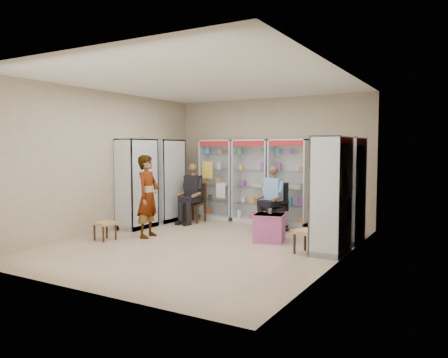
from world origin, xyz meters
The scene contains 18 objects.
floor centered at (0.00, 0.00, 0.00)m, with size 6.00×6.00×0.00m, color tan.
room_shell centered at (0.00, 0.00, 1.97)m, with size 5.02×6.02×3.01m.
cabinet_back_left centered at (-1.30, 2.73, 1.00)m, with size 0.90×0.50×2.00m, color #A1A2A8.
cabinet_back_mid centered at (-0.35, 2.73, 1.00)m, with size 0.90×0.50×2.00m, color #AAABB1.
cabinet_back_right centered at (0.60, 2.73, 1.00)m, with size 0.90×0.50×2.00m, color silver.
cabinet_right_far centered at (2.23, 1.60, 1.00)m, with size 0.50×0.90×2.00m, color #9FA2A5.
cabinet_right_near centered at (2.23, 0.50, 1.00)m, with size 0.50×0.90×2.00m, color #B0B3B8.
cabinet_left_far centered at (-2.23, 1.80, 1.00)m, with size 0.50×0.90×2.00m, color #B1B3B9.
cabinet_left_near centered at (-2.23, 0.70, 1.00)m, with size 0.50×0.90×2.00m, color #A6A8AD.
wooden_chair centered at (-1.55, 2.00, 0.47)m, with size 0.42×0.42×0.94m, color black.
seated_customer centered at (-1.55, 1.95, 0.67)m, with size 0.44×0.60×1.34m, color black, non-canonical shape.
office_chair centered at (0.55, 2.01, 0.52)m, with size 0.57×0.57×1.04m, color black.
seated_shopkeeper centered at (0.55, 1.96, 0.66)m, with size 0.44×0.61×1.33m, color #6A98D2, non-canonical shape.
pink_trunk centered at (0.93, 0.87, 0.26)m, with size 0.55×0.53×0.53m, color #A2407A.
tea_glass centered at (0.92, 0.93, 0.58)m, with size 0.07×0.07×0.10m, color #5E1708.
woven_stool_a centered at (1.90, 0.29, 0.20)m, with size 0.40×0.40×0.40m, color #A46B45.
woven_stool_b centered at (-1.90, -0.62, 0.18)m, with size 0.36×0.36×0.36m, color #9F8043.
standing_man centered at (-1.36, 0.02, 0.83)m, with size 0.60×0.40×1.66m, color gray.
Camera 1 is at (4.32, -6.76, 1.79)m, focal length 35.00 mm.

